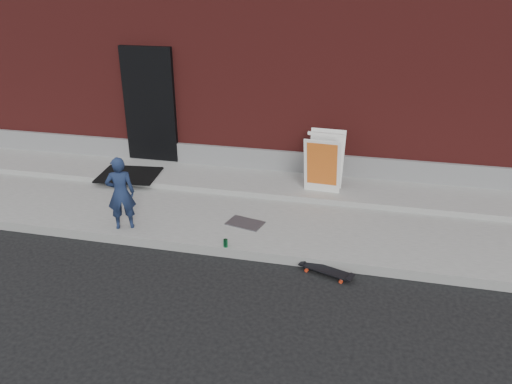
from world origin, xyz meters
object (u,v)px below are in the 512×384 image
(child, at_px, (121,193))
(skateboard, at_px, (326,270))
(soda_can, at_px, (226,243))
(pizza_sign, at_px, (324,162))

(child, height_order, skateboard, child)
(skateboard, relative_size, soda_can, 6.35)
(pizza_sign, bearing_deg, soda_can, -118.18)
(child, relative_size, soda_can, 9.66)
(child, xyz_separation_m, pizza_sign, (2.87, 1.95, 0.04))
(child, height_order, soda_can, child)
(pizza_sign, xyz_separation_m, soda_can, (-1.16, -2.17, -0.56))
(pizza_sign, bearing_deg, child, -145.85)
(child, bearing_deg, pizza_sign, -170.70)
(pizza_sign, bearing_deg, skateboard, -82.46)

